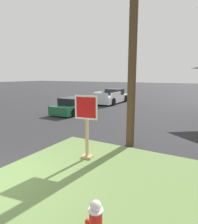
# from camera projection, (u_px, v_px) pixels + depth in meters

# --- Properties ---
(grass_corner_patch) EXTENTS (5.60, 5.74, 0.08)m
(grass_corner_patch) POSITION_uv_depth(u_px,v_px,m) (90.00, 180.00, 5.56)
(grass_corner_patch) COLOR #668447
(grass_corner_patch) RESTS_ON ground
(stop_sign) EXTENTS (0.81, 0.34, 2.21)m
(stop_sign) POSITION_uv_depth(u_px,v_px,m) (87.00, 127.00, 6.75)
(stop_sign) COLOR tan
(stop_sign) RESTS_ON grass_corner_patch
(manhole_cover) EXTENTS (0.70, 0.70, 0.02)m
(manhole_cover) POSITION_uv_depth(u_px,v_px,m) (51.00, 158.00, 7.09)
(manhole_cover) COLOR black
(manhole_cover) RESTS_ON ground
(parked_sedan_green) EXTENTS (1.91, 4.11, 1.25)m
(parked_sedan_green) POSITION_uv_depth(u_px,v_px,m) (74.00, 106.00, 15.61)
(parked_sedan_green) COLOR #1E6038
(parked_sedan_green) RESTS_ON ground
(pickup_truck_white) EXTENTS (2.15, 5.20, 1.48)m
(pickup_truck_white) POSITION_uv_depth(u_px,v_px,m) (112.00, 97.00, 21.32)
(pickup_truck_white) COLOR silver
(pickup_truck_white) RESTS_ON ground
(utility_pole) EXTENTS (1.69, 0.33, 10.64)m
(utility_pole) POSITION_uv_depth(u_px,v_px,m) (134.00, 7.00, 7.41)
(utility_pole) COLOR #4C3823
(utility_pole) RESTS_ON ground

